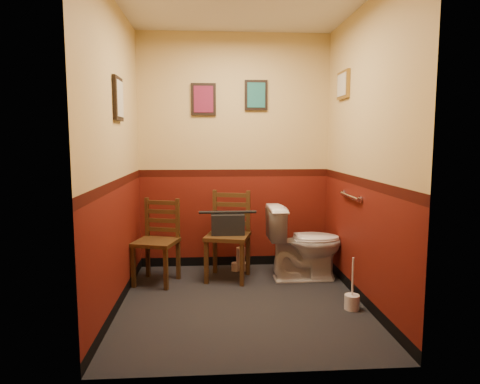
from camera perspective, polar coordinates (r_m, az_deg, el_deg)
name	(u,v)px	position (r m, az deg, el deg)	size (l,w,h in m)	color
floor	(242,303)	(4.07, 0.25, -14.56)	(2.20, 2.40, 0.00)	black
wall_back	(234,152)	(4.98, -0.77, 5.33)	(2.20, 2.70, 0.00)	#58140C
wall_front	(257,164)	(2.59, 2.24, 3.79)	(2.20, 2.70, 0.00)	#58140C
wall_left	(115,156)	(3.86, -16.28, 4.57)	(2.40, 2.70, 0.00)	#58140C
wall_right	(364,156)	(4.02, 16.15, 4.65)	(2.40, 2.70, 0.00)	#58140C
grab_bar	(350,196)	(4.28, 14.43, -0.54)	(0.05, 0.56, 0.06)	silver
framed_print_back_a	(204,99)	(4.98, -4.88, 12.22)	(0.28, 0.04, 0.36)	black
framed_print_back_b	(256,95)	(5.01, 2.16, 12.78)	(0.26, 0.04, 0.34)	black
framed_print_left	(118,99)	(3.97, -15.92, 11.86)	(0.04, 0.30, 0.38)	black
framed_print_right	(343,85)	(4.62, 13.57, 13.71)	(0.04, 0.34, 0.28)	olive
toilet	(304,243)	(4.67, 8.56, -6.74)	(0.45, 0.80, 0.79)	white
toilet_brush	(352,301)	(4.03, 14.70, -13.87)	(0.13, 0.13, 0.47)	silver
chair_left	(157,241)	(4.58, -10.95, -6.46)	(0.51, 0.51, 0.88)	#482E15
chair_right	(229,235)	(4.62, -1.53, -5.79)	(0.54, 0.54, 0.94)	#482E15
handbag	(228,224)	(4.56, -1.65, -4.29)	(0.35, 0.18, 0.26)	black
tp_stack	(241,261)	(4.95, 0.09, -9.19)	(0.21, 0.13, 0.28)	silver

